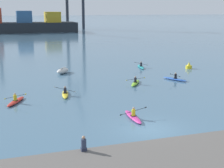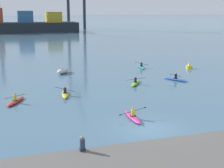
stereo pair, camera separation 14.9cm
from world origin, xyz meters
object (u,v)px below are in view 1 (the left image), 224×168
object	(u,v)px
kayak_teal	(141,67)
kayak_blue	(175,79)
container_barge	(24,24)
kayak_lime	(135,83)
kayak_magenta	(133,116)
seated_onlooker	(84,144)
kayak_yellow	(65,94)
capsized_dinghy	(63,71)
kayak_red	(16,101)
channel_buoy	(189,66)

from	to	relation	value
kayak_teal	kayak_blue	bearing A→B (deg)	-86.48
container_barge	kayak_lime	size ratio (longest dim) A/B	11.70
kayak_blue	kayak_magenta	bearing A→B (deg)	-130.68
kayak_magenta	seated_onlooker	world-z (taller)	seated_onlooker
kayak_blue	kayak_yellow	size ratio (longest dim) A/B	0.96
kayak_magenta	kayak_teal	size ratio (longest dim) A/B	0.99
kayak_blue	capsized_dinghy	bearing A→B (deg)	145.16
container_barge	kayak_red	xyz separation A→B (m)	(-6.29, -94.39, -2.63)
capsized_dinghy	channel_buoy	xyz separation A→B (m)	(17.89, -2.07, 0.01)
channel_buoy	kayak_lime	distance (m)	13.03
kayak_magenta	kayak_lime	bearing A→B (deg)	67.16
capsized_dinghy	seated_onlooker	distance (m)	26.45
kayak_red	kayak_yellow	world-z (taller)	kayak_yellow
capsized_dinghy	kayak_magenta	distance (m)	20.26
kayak_teal	capsized_dinghy	bearing A→B (deg)	-176.40
capsized_dinghy	kayak_red	distance (m)	14.27
kayak_magenta	kayak_teal	bearing A→B (deg)	65.61
kayak_red	kayak_blue	xyz separation A→B (m)	(18.69, 4.23, 0.00)
channel_buoy	capsized_dinghy	bearing A→B (deg)	173.39
kayak_teal	kayak_lime	world-z (taller)	same
capsized_dinghy	channel_buoy	world-z (taller)	channel_buoy
kayak_red	kayak_teal	world-z (taller)	same
capsized_dinghy	kayak_magenta	world-z (taller)	kayak_magenta
kayak_teal	seated_onlooker	world-z (taller)	seated_onlooker
container_barge	kayak_magenta	xyz separation A→B (m)	(2.36, -101.84, -2.63)
container_barge	channel_buoy	distance (m)	85.74
kayak_blue	kayak_lime	xyz separation A→B (m)	(-5.33, -0.50, -0.00)
kayak_yellow	seated_onlooker	xyz separation A→B (m)	(-1.55, -14.79, 0.85)
seated_onlooker	kayak_red	bearing A→B (deg)	103.50
kayak_teal	seated_onlooker	size ratio (longest dim) A/B	3.86
channel_buoy	kayak_magenta	world-z (taller)	channel_buoy
container_barge	kayak_blue	size ratio (longest dim) A/B	11.23
capsized_dinghy	kayak_lime	xyz separation A→B (m)	(6.84, -8.98, -0.18)
container_barge	capsized_dinghy	distance (m)	81.73
capsized_dinghy	kayak_blue	bearing A→B (deg)	-34.84
kayak_blue	kayak_yellow	bearing A→B (deg)	-167.91
kayak_magenta	kayak_yellow	world-z (taller)	kayak_yellow
kayak_red	kayak_yellow	size ratio (longest dim) A/B	0.96
seated_onlooker	kayak_blue	bearing A→B (deg)	49.01
kayak_magenta	kayak_lime	distance (m)	12.12
kayak_magenta	kayak_lime	xyz separation A→B (m)	(4.70, 11.17, -0.00)
kayak_teal	kayak_lime	size ratio (longest dim) A/B	1.09
kayak_lime	kayak_blue	bearing A→B (deg)	5.39
kayak_lime	kayak_yellow	bearing A→B (deg)	-163.89
capsized_dinghy	seated_onlooker	xyz separation A→B (m)	(-3.26, -26.24, 0.68)
capsized_dinghy	kayak_red	bearing A→B (deg)	-117.16
kayak_yellow	seated_onlooker	distance (m)	14.90
container_barge	capsized_dinghy	size ratio (longest dim) A/B	13.50
kayak_red	kayak_magenta	size ratio (longest dim) A/B	0.97
seated_onlooker	channel_buoy	bearing A→B (deg)	48.80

